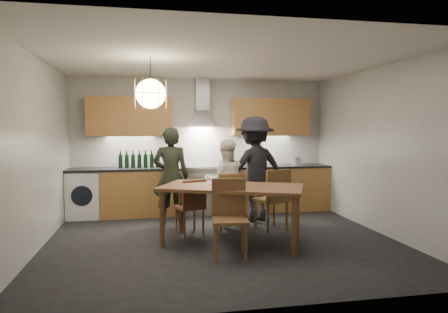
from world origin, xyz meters
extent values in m
plane|color=black|center=(0.00, 0.00, 0.00)|extent=(5.00, 5.00, 0.00)
cube|color=silver|center=(0.00, 2.25, 1.30)|extent=(5.00, 0.02, 2.60)
cube|color=silver|center=(0.00, -2.25, 1.30)|extent=(5.00, 0.02, 2.60)
cube|color=silver|center=(-2.50, 0.00, 1.30)|extent=(0.02, 4.50, 2.60)
cube|color=silver|center=(2.50, 0.00, 1.30)|extent=(0.02, 4.50, 2.60)
cube|color=white|center=(0.00, 0.00, 2.60)|extent=(5.00, 4.50, 0.02)
cube|color=tan|center=(-1.18, 1.95, 0.43)|extent=(1.45, 0.60, 0.86)
cube|color=tan|center=(1.48, 1.95, 0.43)|extent=(2.05, 0.60, 0.86)
cube|color=white|center=(-2.20, 1.95, 0.42)|extent=(0.58, 0.58, 0.85)
cube|color=black|center=(-1.48, 1.95, 0.88)|extent=(2.05, 0.62, 0.04)
cube|color=black|center=(1.48, 1.95, 0.88)|extent=(2.05, 0.62, 0.04)
cube|color=silver|center=(0.00, 1.95, 0.40)|extent=(0.90, 0.60, 0.80)
cube|color=black|center=(0.00, 1.66, 0.38)|extent=(0.78, 0.02, 0.42)
cube|color=slate|center=(0.00, 1.95, 0.84)|extent=(0.90, 0.60, 0.08)
cube|color=silver|center=(0.00, 1.69, 0.90)|extent=(0.90, 0.08, 0.04)
cube|color=tan|center=(-1.38, 2.08, 1.86)|extent=(1.55, 0.35, 0.72)
cube|color=tan|center=(1.38, 2.08, 1.86)|extent=(1.55, 0.35, 0.72)
cube|color=silver|center=(0.00, 2.12, 2.29)|extent=(0.26, 0.22, 0.62)
cylinder|color=black|center=(-1.00, -0.10, 2.35)|extent=(0.01, 0.01, 0.50)
sphere|color=#FFE0A5|center=(-1.00, -0.10, 2.10)|extent=(0.40, 0.40, 0.40)
torus|color=gold|center=(-1.00, -0.10, 2.10)|extent=(0.43, 0.43, 0.01)
cube|color=brown|center=(0.11, -0.18, 0.80)|extent=(2.18, 1.68, 0.04)
cylinder|color=brown|center=(-0.87, -0.19, 0.39)|extent=(0.08, 0.08, 0.78)
cylinder|color=brown|center=(-0.55, 0.55, 0.39)|extent=(0.08, 0.08, 0.78)
cylinder|color=brown|center=(0.77, -0.90, 0.39)|extent=(0.08, 0.08, 0.78)
cylinder|color=brown|center=(1.09, -0.16, 0.39)|extent=(0.08, 0.08, 0.78)
cube|color=brown|center=(-0.43, 0.47, 0.42)|extent=(0.49, 0.49, 0.04)
cube|color=brown|center=(-0.37, 0.30, 0.65)|extent=(0.38, 0.16, 0.42)
cylinder|color=brown|center=(-0.33, 0.67, 0.20)|extent=(0.03, 0.03, 0.40)
cylinder|color=brown|center=(-0.22, 0.37, 0.20)|extent=(0.03, 0.03, 0.40)
cylinder|color=brown|center=(-0.63, 0.56, 0.20)|extent=(0.03, 0.03, 0.40)
cylinder|color=brown|center=(-0.52, 0.27, 0.20)|extent=(0.03, 0.03, 0.40)
cube|color=brown|center=(0.22, 0.59, 0.45)|extent=(0.44, 0.44, 0.04)
cube|color=brown|center=(0.23, 0.40, 0.70)|extent=(0.42, 0.06, 0.46)
cylinder|color=brown|center=(0.38, 0.77, 0.21)|extent=(0.04, 0.04, 0.43)
cylinder|color=brown|center=(0.40, 0.43, 0.21)|extent=(0.04, 0.04, 0.43)
cylinder|color=brown|center=(0.04, 0.75, 0.21)|extent=(0.04, 0.04, 0.43)
cylinder|color=brown|center=(0.06, 0.41, 0.21)|extent=(0.04, 0.04, 0.43)
cube|color=brown|center=(0.90, 0.49, 0.48)|extent=(0.55, 0.55, 0.04)
cube|color=brown|center=(0.96, 0.30, 0.74)|extent=(0.44, 0.17, 0.49)
cylinder|color=brown|center=(1.02, 0.71, 0.23)|extent=(0.04, 0.04, 0.46)
cylinder|color=brown|center=(1.13, 0.37, 0.23)|extent=(0.04, 0.04, 0.46)
cylinder|color=brown|center=(0.68, 0.61, 0.23)|extent=(0.04, 0.04, 0.46)
cylinder|color=brown|center=(0.78, 0.27, 0.23)|extent=(0.04, 0.04, 0.46)
cube|color=brown|center=(-0.04, -0.78, 0.48)|extent=(0.49, 0.49, 0.04)
cube|color=brown|center=(-0.02, -0.58, 0.74)|extent=(0.45, 0.10, 0.49)
cylinder|color=brown|center=(-0.24, -0.94, 0.23)|extent=(0.04, 0.04, 0.45)
cylinder|color=brown|center=(-0.20, -0.58, 0.23)|extent=(0.04, 0.04, 0.45)
cylinder|color=brown|center=(0.11, -0.98, 0.23)|extent=(0.04, 0.04, 0.45)
cylinder|color=brown|center=(0.16, -0.63, 0.23)|extent=(0.04, 0.04, 0.45)
imported|color=black|center=(-0.67, 1.08, 0.83)|extent=(0.67, 0.50, 1.66)
imported|color=white|center=(0.25, 0.98, 0.72)|extent=(0.74, 0.60, 1.45)
imported|color=black|center=(0.80, 1.16, 0.92)|extent=(1.33, 0.98, 1.84)
imported|color=#ADADB0|center=(0.97, 1.89, 0.94)|extent=(0.35, 0.35, 0.08)
cylinder|color=silver|center=(1.90, 1.92, 0.97)|extent=(0.21, 0.21, 0.14)
camera|label=1|loc=(-1.04, -5.63, 1.63)|focal=32.00mm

